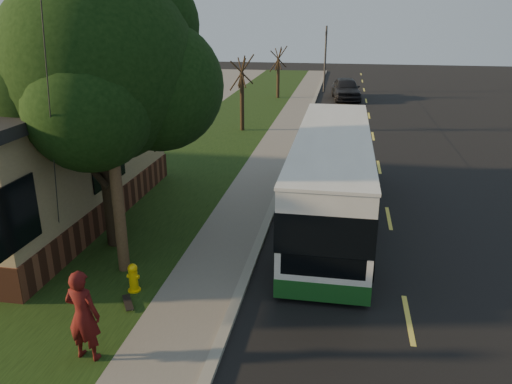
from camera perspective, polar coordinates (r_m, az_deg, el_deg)
ground at (r=12.31m, az=-2.22°, el=-12.54°), size 120.00×120.00×0.00m
road at (r=21.27m, az=14.16°, el=1.22°), size 8.00×80.00×0.01m
curb at (r=21.30m, az=3.40°, el=1.99°), size 0.25×80.00×0.12m
sidewalk at (r=21.43m, az=0.74°, el=2.08°), size 2.00×80.00×0.08m
grass_verge at (r=22.23m, az=-8.21°, el=2.53°), size 5.00×80.00×0.07m
fire_hydrant at (r=12.82m, az=-13.84°, el=-9.49°), size 0.32×0.32×0.74m
utility_pole at (r=12.60m, az=-16.63°, el=10.10°), size 2.86×3.21×9.07m
leafy_tree at (r=14.38m, az=-17.10°, el=13.34°), size 6.30×6.00×7.80m
bare_tree_near at (r=29.06m, az=-1.61°, el=11.10°), size 1.38×1.21×4.31m
bare_tree_far at (r=40.74m, az=2.55°, el=13.42°), size 1.38×1.21×4.03m
traffic_signal at (r=44.31m, az=7.94°, el=15.29°), size 0.18×0.22×5.50m
transit_bus at (r=16.48m, az=8.63°, el=1.91°), size 2.51×10.89×2.95m
skateboarder at (r=10.54m, az=-19.16°, el=-13.17°), size 0.75×0.53×1.95m
skateboard_main at (r=12.46m, az=-14.43°, el=-12.15°), size 0.53×0.71×0.07m
distant_car at (r=41.03m, az=10.24°, el=11.56°), size 2.57×5.19×1.70m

